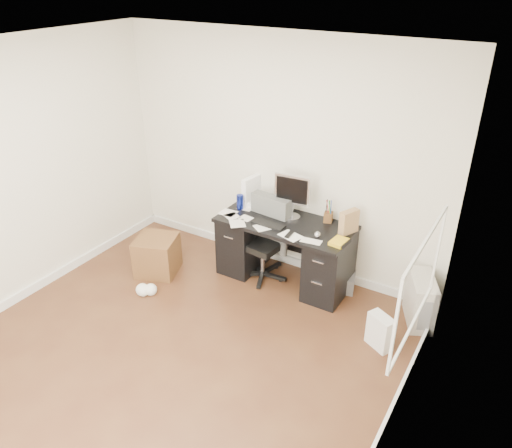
{
  "coord_description": "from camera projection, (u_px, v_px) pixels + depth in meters",
  "views": [
    {
      "loc": [
        2.52,
        -2.68,
        3.29
      ],
      "look_at": [
        0.19,
        1.2,
        0.9
      ],
      "focal_mm": 35.0,
      "sensor_mm": 36.0,
      "label": 1
    }
  ],
  "objects": [
    {
      "name": "yellow_book",
      "position": [
        339.0,
        242.0,
        5.06
      ],
      "size": [
        0.18,
        0.22,
        0.04
      ],
      "primitive_type": "cube",
      "rotation": [
        0.0,
        0.0,
        -0.1
      ],
      "color": "yellow",
      "rests_on": "desk"
    },
    {
      "name": "pen_cup",
      "position": [
        329.0,
        211.0,
        5.43
      ],
      "size": [
        0.14,
        0.14,
        0.27
      ],
      "primitive_type": null,
      "rotation": [
        0.0,
        0.0,
        0.24
      ],
      "color": "brown",
      "rests_on": "desk"
    },
    {
      "name": "paper_remote",
      "position": [
        291.0,
        235.0,
        5.2
      ],
      "size": [
        0.28,
        0.24,
        0.02
      ],
      "primitive_type": null,
      "rotation": [
        0.0,
        0.0,
        -0.28
      ],
      "color": "white",
      "rests_on": "desk"
    },
    {
      "name": "room_shell",
      "position": [
        162.0,
        194.0,
        3.95
      ],
      "size": [
        4.02,
        4.02,
        2.71
      ],
      "color": "white",
      "rests_on": "ground"
    },
    {
      "name": "loose_papers",
      "position": [
        267.0,
        220.0,
        5.53
      ],
      "size": [
        1.1,
        0.6,
        0.0
      ],
      "primitive_type": null,
      "color": "white",
      "rests_on": "desk"
    },
    {
      "name": "office_chair",
      "position": [
        263.0,
        240.0,
        5.66
      ],
      "size": [
        0.61,
        0.61,
        0.97
      ],
      "primitive_type": null,
      "rotation": [
        0.0,
        0.0,
        -0.11
      ],
      "color": "#4E504D",
      "rests_on": "ground"
    },
    {
      "name": "desk_printer",
      "position": [
        340.0,
        281.0,
        5.62
      ],
      "size": [
        0.39,
        0.35,
        0.19
      ],
      "primitive_type": "cube",
      "rotation": [
        0.0,
        0.0,
        0.28
      ],
      "color": "slate",
      "rests_on": "ground"
    },
    {
      "name": "keyboard",
      "position": [
        268.0,
        224.0,
        5.42
      ],
      "size": [
        0.38,
        0.15,
        0.02
      ],
      "primitive_type": "cube",
      "rotation": [
        0.0,
        0.0,
        -0.05
      ],
      "color": "black",
      "rests_on": "desk"
    },
    {
      "name": "ground",
      "position": [
        173.0,
        354.0,
        4.72
      ],
      "size": [
        4.0,
        4.0,
        0.0
      ],
      "primitive_type": "plane",
      "color": "#472517",
      "rests_on": "ground"
    },
    {
      "name": "shopping_bag",
      "position": [
        380.0,
        332.0,
        4.73
      ],
      "size": [
        0.32,
        0.29,
        0.35
      ],
      "primitive_type": "cube",
      "rotation": [
        0.0,
        0.0,
        -0.49
      ],
      "color": "white",
      "rests_on": "ground"
    },
    {
      "name": "lcd_monitor",
      "position": [
        292.0,
        197.0,
        5.46
      ],
      "size": [
        0.43,
        0.27,
        0.52
      ],
      "primitive_type": null,
      "rotation": [
        0.0,
        0.0,
        0.09
      ],
      "color": "#B4B3B8",
      "rests_on": "desk"
    },
    {
      "name": "wicker_basket",
      "position": [
        157.0,
        255.0,
        5.87
      ],
      "size": [
        0.58,
        0.58,
        0.45
      ],
      "primitive_type": "cube",
      "rotation": [
        0.0,
        0.0,
        0.35
      ],
      "color": "#4E3417",
      "rests_on": "ground"
    },
    {
      "name": "computer_mouse",
      "position": [
        317.0,
        235.0,
        5.16
      ],
      "size": [
        0.09,
        0.09,
        0.07
      ],
      "primitive_type": "sphere",
      "rotation": [
        0.0,
        0.0,
        0.35
      ],
      "color": "#B4B3B8",
      "rests_on": "desk"
    },
    {
      "name": "travel_mug",
      "position": [
        240.0,
        202.0,
        5.73
      ],
      "size": [
        0.09,
        0.09,
        0.17
      ],
      "primitive_type": "cylinder",
      "rotation": [
        0.0,
        0.0,
        0.18
      ],
      "color": "navy",
      "rests_on": "desk"
    },
    {
      "name": "white_binder",
      "position": [
        252.0,
        190.0,
        5.83
      ],
      "size": [
        0.17,
        0.31,
        0.33
      ],
      "primitive_type": "cube",
      "rotation": [
        0.0,
        0.0,
        -0.15
      ],
      "color": "white",
      "rests_on": "desk"
    },
    {
      "name": "desk",
      "position": [
        285.0,
        250.0,
        5.64
      ],
      "size": [
        1.5,
        0.7,
        0.75
      ],
      "color": "black",
      "rests_on": "ground"
    },
    {
      "name": "magazine_file",
      "position": [
        349.0,
        222.0,
        5.21
      ],
      "size": [
        0.19,
        0.24,
        0.26
      ],
      "primitive_type": "cube",
      "rotation": [
        0.0,
        0.0,
        -0.41
      ],
      "color": "#957048",
      "rests_on": "desk"
    },
    {
      "name": "pc_tower",
      "position": [
        420.0,
        300.0,
        5.04
      ],
      "size": [
        0.42,
        0.56,
        0.51
      ],
      "primitive_type": "cube",
      "rotation": [
        0.0,
        0.0,
        0.43
      ],
      "color": "#B1AB9F",
      "rests_on": "ground"
    }
  ]
}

